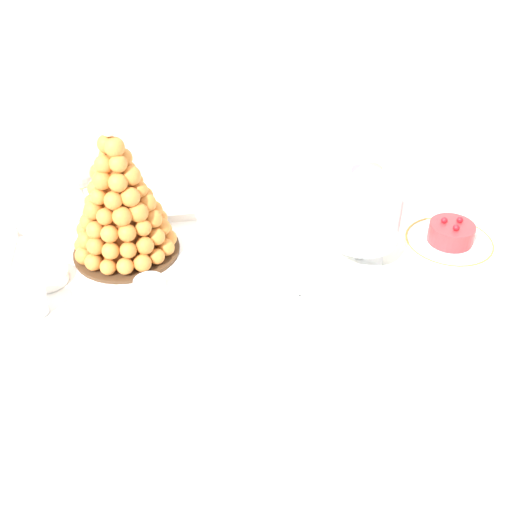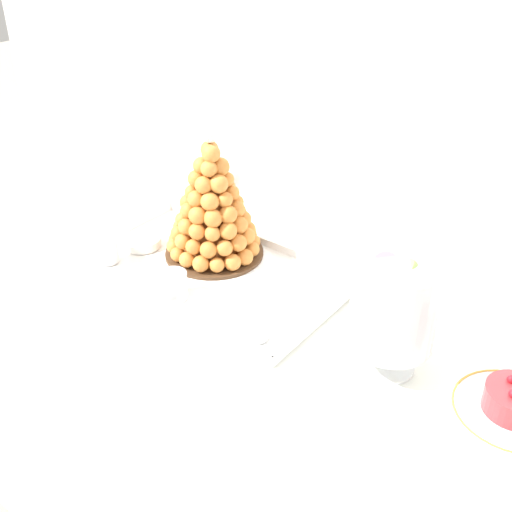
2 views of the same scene
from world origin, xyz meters
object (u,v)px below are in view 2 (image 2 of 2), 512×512
(dessert_cup_centre, at_px, (255,326))
(wine_glass, at_px, (230,178))
(dessert_cup_left, at_px, (107,251))
(creme_brulee_ramekin, at_px, (143,241))
(serving_tray, at_px, (212,272))
(dessert_cup_mid_left, at_px, (173,287))
(croquembouche, at_px, (213,207))
(macaron_goblet, at_px, (394,306))

(dessert_cup_centre, distance_m, wine_glass, 0.51)
(dessert_cup_left, distance_m, creme_brulee_ramekin, 0.10)
(serving_tray, bearing_deg, dessert_cup_mid_left, -87.98)
(dessert_cup_mid_left, height_order, dessert_cup_centre, dessert_cup_mid_left)
(wine_glass, bearing_deg, serving_tray, -58.91)
(serving_tray, xyz_separation_m, wine_glass, (-0.14, 0.23, 0.10))
(serving_tray, distance_m, dessert_cup_centre, 0.25)
(croquembouche, height_order, dessert_cup_mid_left, croquembouche)
(creme_brulee_ramekin, xyz_separation_m, wine_glass, (0.06, 0.25, 0.09))
(croquembouche, bearing_deg, dessert_cup_mid_left, -75.20)
(serving_tray, relative_size, creme_brulee_ramekin, 6.72)
(dessert_cup_left, distance_m, macaron_goblet, 0.67)
(serving_tray, bearing_deg, dessert_cup_centre, -29.36)
(croquembouche, distance_m, dessert_cup_mid_left, 0.21)
(serving_tray, height_order, macaron_goblet, macaron_goblet)
(serving_tray, height_order, wine_glass, wine_glass)
(macaron_goblet, height_order, wine_glass, macaron_goblet)
(serving_tray, relative_size, wine_glass, 3.79)
(serving_tray, distance_m, croquembouche, 0.14)
(creme_brulee_ramekin, bearing_deg, serving_tray, 4.32)
(serving_tray, distance_m, creme_brulee_ramekin, 0.20)
(dessert_cup_left, relative_size, wine_glass, 0.38)
(creme_brulee_ramekin, relative_size, macaron_goblet, 0.37)
(croquembouche, height_order, creme_brulee_ramekin, croquembouche)
(serving_tray, xyz_separation_m, dessert_cup_mid_left, (0.00, -0.12, 0.03))
(croquembouche, bearing_deg, wine_glass, 119.03)
(serving_tray, relative_size, dessert_cup_mid_left, 9.82)
(dessert_cup_centre, bearing_deg, creme_brulee_ramekin, 165.85)
(dessert_cup_centre, relative_size, wine_glass, 0.36)
(serving_tray, height_order, dessert_cup_centre, dessert_cup_centre)
(macaron_goblet, relative_size, wine_glass, 1.51)
(macaron_goblet, bearing_deg, serving_tray, 175.15)
(serving_tray, bearing_deg, creme_brulee_ramekin, -175.68)
(creme_brulee_ramekin, distance_m, wine_glass, 0.27)
(dessert_cup_mid_left, bearing_deg, creme_brulee_ramekin, 152.41)
(dessert_cup_mid_left, bearing_deg, serving_tray, 92.02)
(croquembouche, xyz_separation_m, wine_glass, (-0.10, 0.17, -0.02))
(dessert_cup_mid_left, height_order, creme_brulee_ramekin, dessert_cup_mid_left)
(serving_tray, bearing_deg, macaron_goblet, -4.85)
(dessert_cup_centre, relative_size, creme_brulee_ramekin, 0.63)
(dessert_cup_centre, bearing_deg, croquembouche, 145.20)
(dessert_cup_mid_left, height_order, wine_glass, wine_glass)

